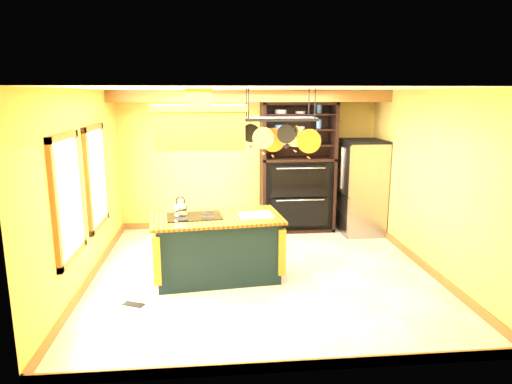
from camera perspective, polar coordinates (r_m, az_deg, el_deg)
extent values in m
plane|color=beige|center=(6.95, 0.80, -10.09)|extent=(5.00, 5.00, 0.00)
plane|color=white|center=(6.43, 0.87, 12.78)|extent=(5.00, 5.00, 0.00)
cube|color=gold|center=(9.01, -0.90, 4.01)|extent=(5.00, 0.02, 2.70)
cube|color=gold|center=(4.16, 4.61, -5.87)|extent=(5.00, 0.02, 2.70)
cube|color=gold|center=(6.76, -20.74, 0.44)|extent=(0.02, 5.00, 2.70)
cube|color=gold|center=(7.26, 20.85, 1.21)|extent=(0.02, 5.00, 2.70)
cube|color=#96612E|center=(8.12, -0.47, 11.89)|extent=(5.00, 0.15, 0.20)
cube|color=#96612E|center=(5.99, -22.46, -0.64)|extent=(0.06, 1.06, 1.56)
cube|color=white|center=(5.98, -22.23, -0.64)|extent=(0.02, 0.85, 1.34)
cube|color=#96612E|center=(7.31, -19.34, 1.79)|extent=(0.06, 1.06, 1.56)
cube|color=white|center=(7.31, -19.15, 1.80)|extent=(0.02, 0.85, 1.34)
cube|color=#12272B|center=(6.68, -4.91, -7.03)|extent=(1.79, 1.10, 0.88)
cube|color=#945C1C|center=(6.54, -4.99, -3.23)|extent=(1.94, 1.22, 0.04)
cube|color=black|center=(6.56, -7.71, -3.02)|extent=(0.82, 0.61, 0.01)
ellipsoid|color=silver|center=(6.64, -9.40, -1.95)|extent=(0.20, 0.20, 0.16)
cube|color=white|center=(6.54, 0.00, -2.90)|extent=(0.50, 0.41, 0.02)
cube|color=#AB822A|center=(6.33, -7.03, 7.74)|extent=(1.20, 0.64, 0.51)
cube|color=#96612E|center=(6.31, -7.10, 10.40)|extent=(1.27, 0.72, 0.08)
cube|color=#AB822A|center=(6.31, -7.12, 11.37)|extent=(0.35, 0.35, 0.29)
cube|color=black|center=(6.38, 2.99, 9.11)|extent=(0.99, 0.50, 0.04)
cylinder|color=black|center=(6.13, -0.92, 10.90)|extent=(0.02, 0.02, 0.41)
cylinder|color=black|center=(6.65, 6.63, 10.93)|extent=(0.02, 0.02, 0.41)
cylinder|color=black|center=(6.45, -0.68, 7.38)|extent=(0.26, 0.04, 0.26)
cylinder|color=silver|center=(6.27, 0.93, 6.78)|extent=(0.30, 0.04, 0.30)
cylinder|color=#C37230|center=(6.49, 2.13, 6.52)|extent=(0.34, 0.04, 0.34)
cylinder|color=black|center=(6.31, 3.82, 7.24)|extent=(0.26, 0.04, 0.26)
cylinder|color=silver|center=(6.54, 4.91, 6.96)|extent=(0.30, 0.04, 0.30)
cylinder|color=#C37230|center=(6.38, 6.63, 6.34)|extent=(0.34, 0.04, 0.34)
cube|color=#919299|center=(8.93, 13.09, 0.51)|extent=(0.73, 0.89, 1.75)
cube|color=#919299|center=(8.54, 11.27, 2.69)|extent=(0.03, 0.43, 0.94)
cube|color=#919299|center=(8.96, 10.46, 3.17)|extent=(0.03, 0.43, 0.94)
cube|color=#919299|center=(8.92, 10.63, -2.49)|extent=(0.03, 0.86, 0.73)
cube|color=black|center=(9.13, 12.83, -4.67)|extent=(0.69, 0.85, 0.06)
cube|color=black|center=(9.09, 4.91, 3.39)|extent=(1.41, 0.06, 2.49)
cube|color=black|center=(8.73, 0.86, 3.07)|extent=(0.06, 0.60, 2.49)
cube|color=black|center=(8.98, 9.46, 3.15)|extent=(0.06, 0.60, 2.49)
cube|color=black|center=(8.81, 5.24, 4.16)|extent=(1.41, 0.60, 0.05)
cube|color=black|center=(8.96, 5.12, -0.09)|extent=(1.29, 0.50, 1.35)
cube|color=black|center=(8.56, 5.58, 1.35)|extent=(1.10, 0.04, 0.60)
cube|color=black|center=(8.69, 5.50, -2.51)|extent=(1.10, 0.04, 0.54)
cube|color=black|center=(8.77, 5.28, 5.92)|extent=(1.29, 0.54, 0.02)
cube|color=black|center=(8.75, 5.31, 7.82)|extent=(1.29, 0.54, 0.02)
cube|color=black|center=(8.73, 5.35, 9.67)|extent=(1.29, 0.54, 0.03)
cylinder|color=white|center=(8.66, 3.07, 6.20)|extent=(0.22, 0.22, 0.07)
cylinder|color=#3B6AA7|center=(8.77, 7.85, 8.43)|extent=(0.10, 0.10, 0.17)
cube|color=black|center=(6.19, -15.04, -13.41)|extent=(0.30, 0.22, 0.01)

